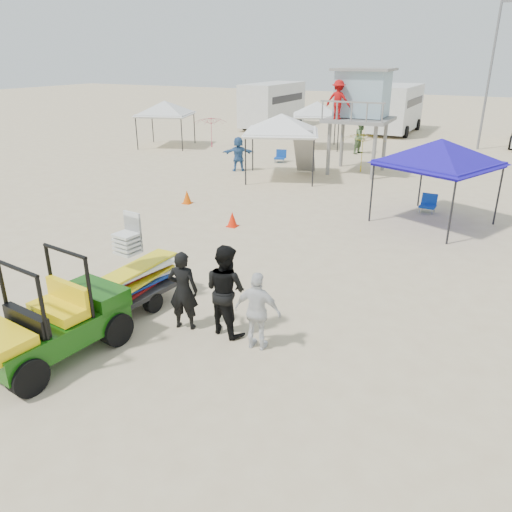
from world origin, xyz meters
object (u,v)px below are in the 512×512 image
at_px(utility_cart, 48,314).
at_px(surf_trailer, 134,274).
at_px(man_left, 183,291).
at_px(lifeguard_tower, 360,98).
at_px(canopy_blue, 441,143).

distance_m(utility_cart, surf_trailer, 2.34).
bearing_deg(surf_trailer, utility_cart, -90.19).
relative_size(utility_cart, man_left, 1.62).
relative_size(utility_cart, surf_trailer, 1.22).
bearing_deg(utility_cart, surf_trailer, 89.81).
height_order(lifeguard_tower, canopy_blue, lifeguard_tower).
bearing_deg(canopy_blue, lifeguard_tower, 125.59).
height_order(man_left, canopy_blue, canopy_blue).
bearing_deg(surf_trailer, lifeguard_tower, 89.03).
distance_m(surf_trailer, lifeguard_tower, 15.90).
xyz_separation_m(man_left, lifeguard_tower, (-1.25, 15.98, 2.58)).
xyz_separation_m(utility_cart, surf_trailer, (0.01, 2.34, -0.14)).
xyz_separation_m(surf_trailer, man_left, (1.51, -0.30, 0.06)).
bearing_deg(canopy_blue, utility_cart, -112.90).
relative_size(utility_cart, canopy_blue, 0.69).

